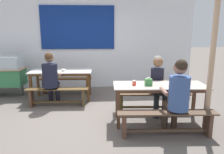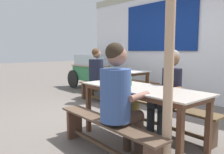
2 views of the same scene
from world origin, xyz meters
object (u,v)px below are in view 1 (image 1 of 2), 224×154
at_px(dining_table_near, 160,89).
at_px(food_cart, 0,72).
at_px(person_left_back_turned, 51,76).
at_px(bench_near_front, 167,120).
at_px(bench_near_back, 152,98).
at_px(condiment_jar, 134,83).
at_px(person_near_front, 178,92).
at_px(bench_far_back, 66,83).
at_px(wooden_support_post, 211,67).
at_px(tissue_box, 148,82).
at_px(soup_bowl, 64,70).
at_px(person_right_near_table, 158,81).
at_px(dining_table_far, 61,74).
at_px(bench_far_front, 57,95).

distance_m(dining_table_near, food_cart, 4.45).
bearing_deg(person_left_back_turned, dining_table_near, -26.07).
xyz_separation_m(dining_table_near, bench_near_front, (-0.03, -0.58, -0.40)).
xyz_separation_m(bench_near_back, food_cart, (-3.96, 1.50, 0.36)).
bearing_deg(condiment_jar, person_near_front, -38.91).
bearing_deg(dining_table_near, bench_far_back, 133.63).
height_order(bench_near_back, wooden_support_post, wooden_support_post).
distance_m(bench_far_back, tissue_box, 3.02).
height_order(bench_near_front, tissue_box, tissue_box).
xyz_separation_m(bench_far_back, soup_bowl, (0.07, -0.66, 0.50)).
relative_size(person_right_near_table, soup_bowl, 10.13).
height_order(person_right_near_table, tissue_box, person_right_near_table).
distance_m(bench_far_back, food_cart, 1.83).
bearing_deg(soup_bowl, bench_near_back, -25.39).
bearing_deg(wooden_support_post, bench_near_back, 124.19).
height_order(bench_near_back, person_right_near_table, person_right_near_table).
distance_m(person_right_near_table, wooden_support_post, 1.24).
bearing_deg(bench_near_front, bench_near_back, 87.28).
bearing_deg(person_left_back_turned, bench_near_front, -36.84).
bearing_deg(soup_bowl, person_left_back_turned, -119.35).
height_order(person_near_front, tissue_box, person_near_front).
distance_m(bench_near_front, condiment_jar, 0.91).
relative_size(person_left_back_turned, wooden_support_post, 0.56).
xyz_separation_m(bench_far_back, person_right_near_table, (2.25, -1.75, 0.42)).
bearing_deg(person_left_back_turned, dining_table_far, 72.60).
height_order(bench_far_front, person_left_back_turned, person_left_back_turned).
relative_size(dining_table_near, food_cart, 1.09).
xyz_separation_m(bench_near_back, wooden_support_post, (0.71, -1.05, 0.88)).
bearing_deg(dining_table_far, bench_near_back, -26.26).
relative_size(person_right_near_table, tissue_box, 8.31).
bearing_deg(condiment_jar, bench_far_front, 146.90).
height_order(person_left_back_turned, wooden_support_post, wooden_support_post).
xyz_separation_m(person_near_front, soup_bowl, (-2.22, 2.12, 0.03)).
xyz_separation_m(person_left_back_turned, condiment_jar, (1.82, -1.15, 0.07)).
bearing_deg(condiment_jar, bench_near_front, -50.22).
bearing_deg(person_left_back_turned, tissue_box, -29.29).
bearing_deg(bench_far_back, bench_near_front, -53.24).
bearing_deg(bench_near_back, wooden_support_post, -55.81).
xyz_separation_m(person_near_front, wooden_support_post, (0.59, 0.08, 0.41)).
bearing_deg(bench_near_back, bench_far_front, 167.34).
distance_m(bench_far_back, condiment_jar, 2.84).
distance_m(bench_far_front, tissue_box, 2.31).
bearing_deg(dining_table_far, food_cart, 166.56).
xyz_separation_m(person_right_near_table, condiment_jar, (-0.61, -0.51, 0.10)).
height_order(condiment_jar, wooden_support_post, wooden_support_post).
distance_m(condiment_jar, soup_bowl, 2.24).
distance_m(person_near_front, condiment_jar, 0.84).
relative_size(person_near_front, person_left_back_turned, 1.02).
distance_m(dining_table_far, person_left_back_turned, 0.55).
bearing_deg(dining_table_near, person_right_near_table, 77.66).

